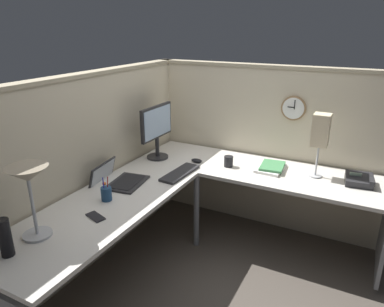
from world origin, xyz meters
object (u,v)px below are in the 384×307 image
object	(u,v)px
keyboard	(180,173)
coffee_mug	(229,161)
thermos_flask	(5,238)
desk_lamp_paper	(321,132)
desk_lamp_dome	(28,180)
pen_cup	(106,193)
monitor	(157,128)
office_phone	(360,180)
wall_clock	(294,108)
laptop	(116,179)
book_stack	(271,167)
cell_phone	(96,217)
computer_mouse	(197,161)

from	to	relation	value
keyboard	coffee_mug	size ratio (longest dim) A/B	4.48
thermos_flask	desk_lamp_paper	size ratio (longest dim) A/B	0.42
desk_lamp_dome	thermos_flask	xyz separation A→B (m)	(-0.21, -0.01, -0.25)
pen_cup	monitor	bearing A→B (deg)	8.73
office_phone	desk_lamp_paper	distance (m)	0.48
keyboard	desk_lamp_dome	world-z (taller)	desk_lamp_dome
coffee_mug	wall_clock	world-z (taller)	wall_clock
laptop	wall_clock	bearing A→B (deg)	-44.19
pen_cup	book_stack	size ratio (longest dim) A/B	0.60
keyboard	thermos_flask	world-z (taller)	thermos_flask
desk_lamp_dome	office_phone	distance (m)	2.38
thermos_flask	book_stack	xyz separation A→B (m)	(1.85, -0.95, -0.09)
laptop	pen_cup	distance (m)	0.31
laptop	office_phone	bearing A→B (deg)	-64.27
coffee_mug	laptop	bearing A→B (deg)	136.97
laptop	book_stack	bearing A→B (deg)	-51.58
desk_lamp_dome	wall_clock	world-z (taller)	wall_clock
cell_phone	thermos_flask	world-z (taller)	thermos_flask
pen_cup	cell_phone	size ratio (longest dim) A/B	1.25
book_stack	coffee_mug	bearing A→B (deg)	105.27
monitor	pen_cup	distance (m)	0.94
book_stack	wall_clock	world-z (taller)	wall_clock
computer_mouse	pen_cup	xyz separation A→B (m)	(-0.96, 0.24, 0.04)
desk_lamp_dome	thermos_flask	world-z (taller)	desk_lamp_dome
laptop	pen_cup	xyz separation A→B (m)	(-0.28, -0.14, 0.03)
laptop	desk_lamp_dome	xyz separation A→B (m)	(-0.83, -0.07, 0.34)
office_phone	pen_cup	bearing A→B (deg)	124.90
laptop	computer_mouse	world-z (taller)	laptop
cell_phone	wall_clock	bearing A→B (deg)	-10.33
thermos_flask	office_phone	world-z (taller)	thermos_flask
cell_phone	book_stack	bearing A→B (deg)	-13.44
pen_cup	wall_clock	world-z (taller)	wall_clock
monitor	pen_cup	xyz separation A→B (m)	(-0.90, -0.14, -0.24)
keyboard	coffee_mug	distance (m)	0.46
monitor	office_phone	distance (m)	1.77
computer_mouse	pen_cup	size ratio (longest dim) A/B	0.58
computer_mouse	thermos_flask	size ratio (longest dim) A/B	0.47
coffee_mug	pen_cup	bearing A→B (deg)	151.74
cell_phone	coffee_mug	xyz separation A→B (m)	(1.23, -0.44, 0.04)
thermos_flask	wall_clock	size ratio (longest dim) A/B	1.00
desk_lamp_dome	coffee_mug	bearing A→B (deg)	-21.35
book_stack	computer_mouse	bearing A→B (deg)	101.79
desk_lamp_dome	pen_cup	distance (m)	0.63
wall_clock	desk_lamp_paper	bearing A→B (deg)	-135.74
pen_cup	cell_phone	world-z (taller)	pen_cup
laptop	keyboard	distance (m)	0.53
laptop	office_phone	size ratio (longest dim) A/B	1.88
laptop	office_phone	distance (m)	1.92
thermos_flask	wall_clock	distance (m)	2.44
computer_mouse	desk_lamp_dome	xyz separation A→B (m)	(-1.51, 0.31, 0.35)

